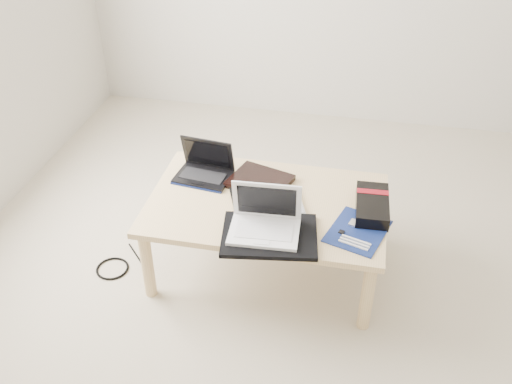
% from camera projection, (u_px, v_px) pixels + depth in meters
% --- Properties ---
extents(ground, '(4.00, 4.00, 0.00)m').
position_uv_depth(ground, '(347.00, 326.00, 2.56)').
color(ground, beige).
rests_on(ground, ground).
extents(coffee_table, '(1.10, 0.70, 0.40)m').
position_uv_depth(coffee_table, '(267.00, 210.00, 2.68)').
color(coffee_table, '#DAB783').
rests_on(coffee_table, ground).
extents(book, '(0.33, 0.30, 0.03)m').
position_uv_depth(book, '(260.00, 181.00, 2.77)').
color(book, black).
rests_on(book, coffee_table).
extents(netbook, '(0.29, 0.22, 0.19)m').
position_uv_depth(netbook, '(205.00, 169.00, 2.80)').
color(netbook, black).
rests_on(netbook, coffee_table).
extents(tablet, '(0.30, 0.27, 0.01)m').
position_uv_depth(tablet, '(258.00, 194.00, 2.69)').
color(tablet, black).
rests_on(tablet, coffee_table).
extents(remote, '(0.12, 0.23, 0.02)m').
position_uv_depth(remote, '(296.00, 202.00, 2.63)').
color(remote, silver).
rests_on(remote, coffee_table).
extents(neoprene_sleeve, '(0.44, 0.35, 0.02)m').
position_uv_depth(neoprene_sleeve, '(269.00, 235.00, 2.44)').
color(neoprene_sleeve, black).
rests_on(neoprene_sleeve, coffee_table).
extents(white_laptop, '(0.31, 0.23, 0.21)m').
position_uv_depth(white_laptop, '(265.00, 221.00, 2.43)').
color(white_laptop, white).
rests_on(white_laptop, neoprene_sleeve).
extents(motherboard, '(0.30, 0.34, 0.01)m').
position_uv_depth(motherboard, '(358.00, 231.00, 2.47)').
color(motherboard, '#0B1949').
rests_on(motherboard, coffee_table).
extents(gpu_box, '(0.16, 0.30, 0.06)m').
position_uv_depth(gpu_box, '(372.00, 205.00, 2.58)').
color(gpu_box, black).
rests_on(gpu_box, coffee_table).
extents(cable_coil, '(0.11, 0.11, 0.01)m').
position_uv_depth(cable_coil, '(255.00, 203.00, 2.64)').
color(cable_coil, black).
rests_on(cable_coil, coffee_table).
extents(floor_cable_coil, '(0.20, 0.20, 0.01)m').
position_uv_depth(floor_cable_coil, '(112.00, 268.00, 2.86)').
color(floor_cable_coil, black).
rests_on(floor_cable_coil, ground).
extents(floor_cable_trail, '(0.23, 0.25, 0.01)m').
position_uv_depth(floor_cable_trail, '(141.00, 262.00, 2.90)').
color(floor_cable_trail, black).
rests_on(floor_cable_trail, ground).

